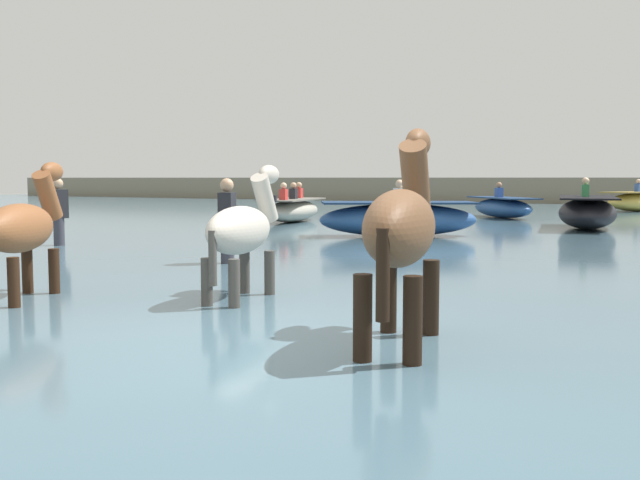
# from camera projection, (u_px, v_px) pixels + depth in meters

# --- Properties ---
(ground_plane) EXTENTS (120.00, 120.00, 0.00)m
(ground_plane) POSITION_uv_depth(u_px,v_px,m) (237.00, 386.00, 5.84)
(ground_plane) COLOR #84755B
(water_surface) EXTENTS (90.00, 90.00, 0.37)m
(water_surface) POSITION_uv_depth(u_px,v_px,m) (518.00, 251.00, 14.68)
(water_surface) COLOR #476675
(water_surface) RESTS_ON ground
(horse_lead_pinto) EXTENTS (0.60, 1.64, 1.78)m
(horse_lead_pinto) POSITION_uv_depth(u_px,v_px,m) (242.00, 234.00, 7.70)
(horse_lead_pinto) COLOR beige
(horse_lead_pinto) RESTS_ON ground
(horse_trailing_chestnut) EXTENTS (0.91, 1.64, 1.81)m
(horse_trailing_chestnut) POSITION_uv_depth(u_px,v_px,m) (23.00, 232.00, 7.72)
(horse_trailing_chestnut) COLOR brown
(horse_trailing_chestnut) RESTS_ON ground
(horse_flank_bay) EXTENTS (0.78, 1.90, 2.05)m
(horse_flank_bay) POSITION_uv_depth(u_px,v_px,m) (402.00, 234.00, 5.56)
(horse_flank_bay) COLOR brown
(horse_flank_bay) RESTS_ON ground
(boat_near_starboard) EXTENTS (2.99, 3.30, 1.13)m
(boat_near_starboard) POSITION_uv_depth(u_px,v_px,m) (502.00, 207.00, 23.57)
(boat_near_starboard) COLOR #28518E
(boat_near_starboard) RESTS_ON water_surface
(boat_mid_outer) EXTENTS (1.81, 3.65, 1.14)m
(boat_mid_outer) POSITION_uv_depth(u_px,v_px,m) (293.00, 210.00, 21.44)
(boat_mid_outer) COLOR #B2AD9E
(boat_mid_outer) RESTS_ON water_surface
(boat_far_offshore) EXTENTS (3.62, 2.83, 1.23)m
(boat_far_offshore) POSITION_uv_depth(u_px,v_px,m) (398.00, 219.00, 16.06)
(boat_far_offshore) COLOR #28518E
(boat_far_offshore) RESTS_ON water_surface
(boat_far_inshore) EXTENTS (1.96, 3.97, 1.28)m
(boat_far_inshore) POSITION_uv_depth(u_px,v_px,m) (587.00, 213.00, 18.54)
(boat_far_inshore) COLOR black
(boat_far_inshore) RESTS_ON water_surface
(boat_near_port) EXTENTS (2.81, 3.84, 1.22)m
(boat_near_port) POSITION_uv_depth(u_px,v_px,m) (639.00, 201.00, 28.24)
(boat_near_port) COLOR gold
(boat_near_port) RESTS_ON water_surface
(person_spectator_far) EXTENTS (0.31, 0.37, 1.63)m
(person_spectator_far) POSITION_uv_depth(u_px,v_px,m) (59.00, 219.00, 13.88)
(person_spectator_far) COLOR #383842
(person_spectator_far) RESTS_ON ground
(person_onlooker_right) EXTENTS (0.29, 0.37, 1.63)m
(person_onlooker_right) POSITION_uv_depth(u_px,v_px,m) (227.00, 230.00, 10.97)
(person_onlooker_right) COLOR #383842
(person_onlooker_right) RESTS_ON ground
(far_shoreline) EXTENTS (80.00, 2.40, 1.65)m
(far_shoreline) POSITION_uv_depth(u_px,v_px,m) (628.00, 195.00, 36.05)
(far_shoreline) COLOR gray
(far_shoreline) RESTS_ON ground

